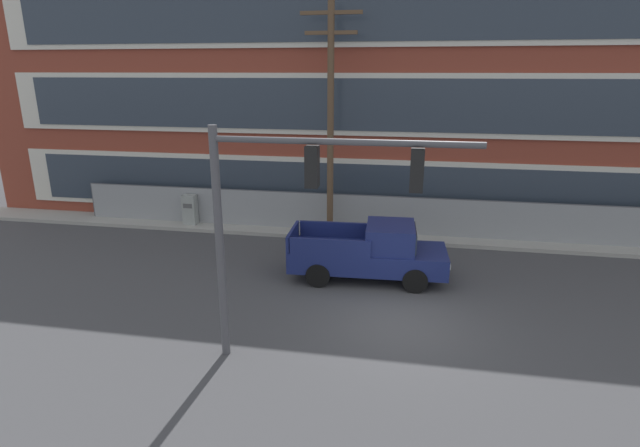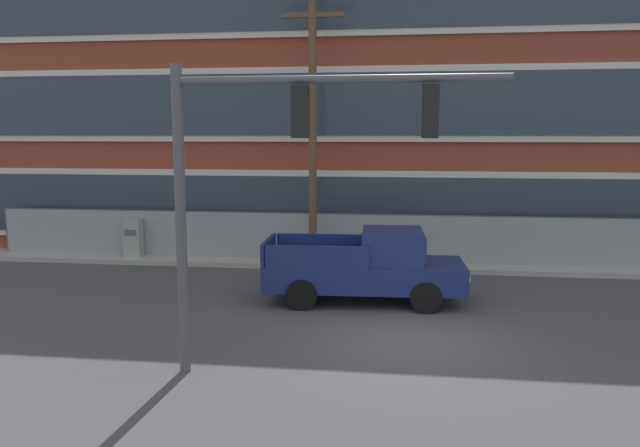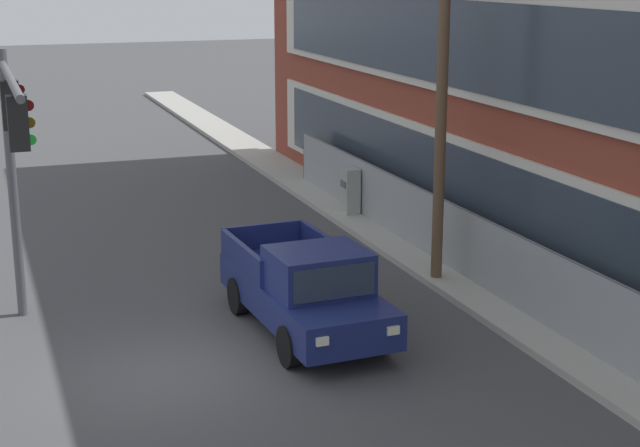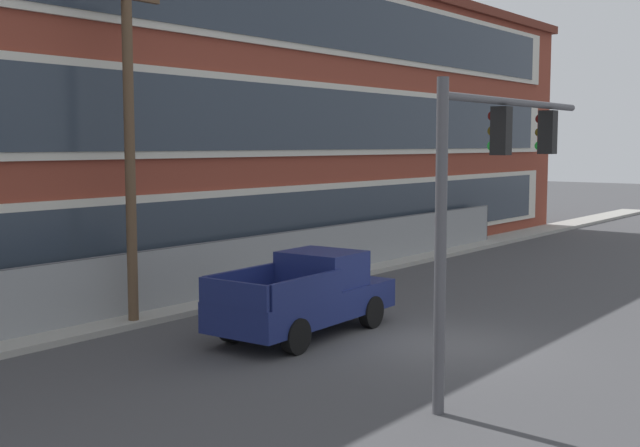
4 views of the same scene
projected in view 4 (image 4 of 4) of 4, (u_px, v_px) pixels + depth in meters
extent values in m
plane|color=#424244|center=(446.00, 345.00, 18.32)|extent=(160.00, 160.00, 0.00)
cube|color=#9E9B93|center=(210.00, 301.00, 22.96)|extent=(80.00, 1.62, 0.16)
cube|color=brown|center=(173.00, 125.00, 28.24)|extent=(46.57, 8.73, 10.51)
cube|color=beige|center=(268.00, 226.00, 25.86)|extent=(42.84, 0.10, 2.52)
cube|color=#2D3844|center=(269.00, 226.00, 25.83)|extent=(40.98, 0.06, 2.10)
cube|color=beige|center=(267.00, 117.00, 25.52)|extent=(42.84, 0.10, 2.52)
cube|color=#2D3844|center=(269.00, 117.00, 25.48)|extent=(40.98, 0.06, 2.10)
cube|color=beige|center=(266.00, 5.00, 25.17)|extent=(42.84, 0.10, 2.52)
cube|color=#2D3844|center=(268.00, 4.00, 25.14)|extent=(40.98, 0.06, 2.10)
cube|color=gray|center=(246.00, 266.00, 24.28)|extent=(32.45, 0.04, 1.75)
cylinder|color=#4C4C51|center=(487.00, 224.00, 37.03)|extent=(0.06, 0.06, 1.75)
cylinder|color=#4C4C51|center=(246.00, 238.00, 24.19)|extent=(32.45, 0.05, 0.05)
cylinder|color=#4C4C51|center=(440.00, 249.00, 13.35)|extent=(0.20, 0.20, 5.66)
cylinder|color=#4C4C51|center=(517.00, 102.00, 15.36)|extent=(5.77, 0.14, 0.14)
cube|color=black|center=(501.00, 131.00, 14.90)|extent=(0.28, 0.32, 0.90)
cylinder|color=#4B0807|center=(493.00, 116.00, 14.98)|extent=(0.04, 0.18, 0.18)
cylinder|color=#503E08|center=(492.00, 131.00, 15.01)|extent=(0.04, 0.18, 0.18)
cylinder|color=green|center=(492.00, 146.00, 15.03)|extent=(0.04, 0.18, 0.18)
cube|color=black|center=(548.00, 132.00, 16.64)|extent=(0.28, 0.32, 0.90)
cylinder|color=#4B0807|center=(540.00, 119.00, 16.72)|extent=(0.04, 0.18, 0.18)
cylinder|color=#503E08|center=(539.00, 132.00, 16.75)|extent=(0.04, 0.18, 0.18)
cylinder|color=green|center=(539.00, 146.00, 16.78)|extent=(0.04, 0.18, 0.18)
cube|color=navy|center=(305.00, 304.00, 19.21)|extent=(5.28, 2.22, 0.70)
cube|color=navy|center=(322.00, 268.00, 19.73)|extent=(1.64, 1.90, 0.84)
cube|color=#283342|center=(340.00, 264.00, 20.38)|extent=(0.13, 1.64, 0.63)
cube|color=navy|center=(243.00, 281.00, 18.74)|extent=(2.60, 0.23, 0.56)
cube|color=navy|center=(307.00, 289.00, 17.66)|extent=(2.60, 0.23, 0.56)
cube|color=navy|center=(233.00, 294.00, 17.07)|extent=(0.18, 1.92, 0.56)
cylinder|color=black|center=(312.00, 303.00, 21.04)|extent=(0.81, 0.29, 0.80)
cylinder|color=black|center=(371.00, 312.00, 19.98)|extent=(0.81, 0.29, 0.80)
cylinder|color=black|center=(233.00, 325.00, 18.51)|extent=(0.81, 0.29, 0.80)
cylinder|color=black|center=(296.00, 336.00, 17.45)|extent=(0.81, 0.29, 0.80)
cube|color=white|center=(341.00, 281.00, 21.73)|extent=(0.07, 0.24, 0.16)
cube|color=white|center=(386.00, 287.00, 20.93)|extent=(0.07, 0.24, 0.16)
cylinder|color=brown|center=(129.00, 140.00, 19.71)|extent=(0.26, 0.26, 9.34)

